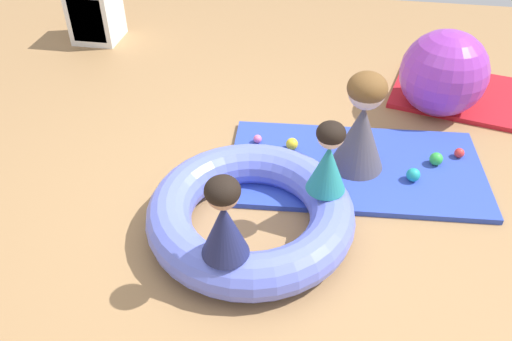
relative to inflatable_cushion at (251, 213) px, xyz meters
name	(u,v)px	position (x,y,z in m)	size (l,w,h in m)	color
ground_plane	(252,213)	(-0.02, 0.15, -0.14)	(8.00, 8.00, 0.00)	#9E7549
gym_mat_near_left	(489,99)	(1.74, 1.86, -0.12)	(1.58, 0.89, 0.04)	#B21923
gym_mat_far_right	(355,167)	(0.63, 0.72, -0.12)	(1.79, 0.97, 0.04)	#2D47B7
inflatable_cushion	(251,213)	(0.00, 0.00, 0.00)	(1.27, 1.27, 0.27)	#6070E5
child_in_navy	(224,219)	(-0.05, -0.46, 0.38)	(0.33, 0.33, 0.50)	navy
child_in_teal	(328,158)	(0.43, 0.15, 0.36)	(0.28, 0.28, 0.47)	teal
adult_seated	(362,123)	(0.63, 0.72, 0.26)	(0.51, 0.51, 0.72)	#4C4751
play_ball_green	(436,159)	(1.19, 0.82, -0.05)	(0.09, 0.09, 0.09)	green
play_ball_pink	(258,139)	(-0.10, 0.88, -0.07)	(0.06, 0.06, 0.06)	pink
play_ball_orange	(255,170)	(-0.05, 0.50, -0.06)	(0.07, 0.07, 0.07)	orange
play_ball_red	(459,153)	(1.36, 0.94, -0.06)	(0.07, 0.07, 0.07)	red
play_ball_yellow	(292,144)	(0.16, 0.84, -0.05)	(0.09, 0.09, 0.09)	yellow
play_ball_teal	(413,175)	(1.02, 0.61, -0.05)	(0.09, 0.09, 0.09)	teal
exercise_ball_large	(444,73)	(1.27, 1.63, 0.21)	(0.69, 0.69, 0.69)	purple
storage_cube	(94,14)	(-2.04, 2.49, 0.14)	(0.44, 0.44, 0.56)	silver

